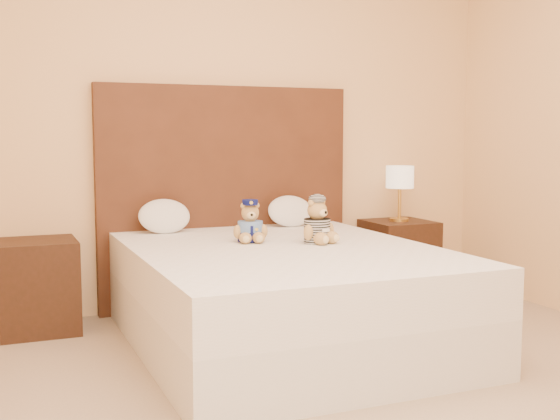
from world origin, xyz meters
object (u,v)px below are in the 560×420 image
Objects in this scene: teddy_police at (250,221)px; nightstand_left at (38,286)px; nightstand_right at (398,258)px; pillow_left at (164,215)px; bed at (284,296)px; pillow_right at (290,210)px; lamp at (400,180)px; teddy_prisoner at (317,220)px.

nightstand_left is at bearing 166.30° from teddy_police.
nightstand_right is 1.65× the size of pillow_left.
nightstand_left is (-1.25, 0.80, -0.00)m from bed.
bed is 3.64× the size of nightstand_left.
pillow_left is (0.78, 0.03, 0.39)m from nightstand_left.
teddy_police is 0.68m from pillow_left.
nightstand_left is 1.33m from teddy_police.
pillow_right is (0.40, 0.83, 0.39)m from bed.
lamp reaches higher than pillow_left.
nightstand_left is 1.65× the size of pillow_left.
nightstand_right is at bearing 17.47° from teddy_prisoner.
pillow_right is at bearing 0.00° from pillow_left.
pillow_left reaches higher than nightstand_left.
nightstand_right is at bearing -2.02° from pillow_right.
pillow_right is (1.65, 0.03, 0.39)m from nightstand_left.
nightstand_right is at bearing -1.00° from pillow_left.
teddy_police is 0.73× the size of pillow_left.
nightstand_left is 1.00× the size of nightstand_right.
pillow_left is 0.87m from pillow_right.
teddy_police is (1.15, -0.54, 0.40)m from nightstand_left.
bed is 1.59m from lamp.
lamp is (-0.00, 0.00, 0.57)m from nightstand_right.
nightstand_right is (1.25, 0.80, -0.00)m from bed.
lamp is at bearing -2.02° from pillow_right.
bed is at bearing -60.28° from pillow_left.
nightstand_right is 1.51m from teddy_police.
pillow_left is at bearing 2.21° from nightstand_left.
teddy_prisoner is at bearing -144.25° from nightstand_right.
pillow_right is at bearing 1.04° from nightstand_left.
pillow_left reaches higher than bed.
pillow_right reaches higher than nightstand_right.
pillow_left is (-0.37, 0.57, -0.00)m from teddy_police.
bed is 6.19× the size of pillow_right.
pillow_right is at bearing 177.98° from nightstand_right.
teddy_prisoner reaches higher than teddy_police.
teddy_police is at bearing 111.82° from bed.
pillow_left reaches higher than nightstand_right.
pillow_left is (-1.72, 0.03, -0.18)m from lamp.
bed is at bearing -56.53° from teddy_police.
teddy_police is at bearing -158.11° from nightstand_right.
teddy_prisoner is at bearing -16.55° from teddy_police.
teddy_prisoner reaches higher than bed.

